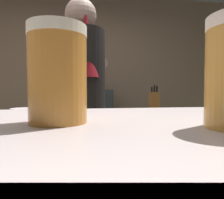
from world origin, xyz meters
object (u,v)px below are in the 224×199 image
Objects in this scene: mixing_bowl at (23,112)px; chefs_knife at (112,114)px; pint_glass_near at (58,75)px; bottle_soy at (74,83)px; bartender at (82,105)px; knife_block at (154,101)px; bottle_hot_sauce at (103,84)px.

mixing_bowl reaches higher than chefs_knife.
bottle_soy reaches higher than pint_glass_near.
chefs_knife is (0.28, 0.40, -0.11)m from bartender.
pint_glass_near is (0.50, -1.62, 0.22)m from mixing_bowl.
knife_block is at bearing -52.87° from bottle_soy.
mixing_bowl is 0.80m from chefs_knife.
bartender is 1.18m from pint_glass_near.
bottle_soy is (-0.41, 1.31, 0.32)m from chefs_knife.
mixing_bowl is at bearing 31.01° from bartender.
chefs_knife is at bearing -53.03° from bartender.
chefs_knife is 0.97× the size of bottle_hot_sauce.
bottle_hot_sauce is at bearing 83.37° from pint_glass_near.
bottle_soy is at bearing 92.14° from pint_glass_near.
pint_glass_near is at bearing -96.63° from bottle_hot_sauce.
knife_block is 1.27m from mixing_bowl.
bottle_hot_sauce is at bearing 56.21° from mixing_bowl.
bartender reaches higher than knife_block.
mixing_bowl is at bearing -123.79° from bottle_hot_sauce.
knife_block is at bearing -68.91° from bottle_hot_sauce.
bottle_soy is at bearing 175.83° from bottle_hot_sauce.
pint_glass_near is 0.53× the size of bottle_hot_sauce.
bartender reaches higher than chefs_knife.
bottle_hot_sauce reaches higher than pint_glass_near.
bartender reaches higher than bottle_soy.
bottle_hot_sauce is 0.96× the size of bottle_soy.
pint_glass_near is (-0.02, -1.17, 0.13)m from bartender.
chefs_knife is at bearing -160.81° from knife_block.
bottle_soy is at bearing -14.17° from bartender.
knife_block is 1.22m from bottle_hot_sauce.
mixing_bowl is (-0.52, 0.45, -0.09)m from bartender.
chefs_knife is 0.92× the size of bottle_soy.
bartender reaches higher than pint_glass_near.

